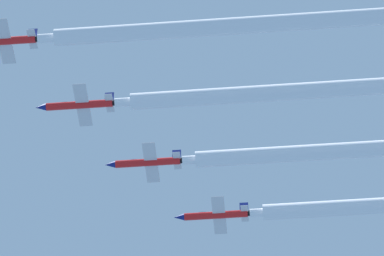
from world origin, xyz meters
The scene contains 6 objects.
jet_second_echelon centered at (-4.53, 4.38, 143.25)m, with size 7.25×10.55×2.54m.
jet_third_echelon centered at (5.23, -3.50, 141.99)m, with size 7.25×10.55×2.54m.
jet_fourth_echelon centered at (14.43, -11.89, 140.49)m, with size 7.25×10.55×2.54m.
smoke_trail_lead centered at (-14.74, -19.94, 144.59)m, with size 2.15×56.03×2.15m.
smoke_trail_second_echelon centered at (-4.53, -27.71, 143.23)m, with size 2.15×54.47×2.15m.
smoke_trail_third_echelon centered at (5.23, -31.65, 141.97)m, with size 2.15×46.59×2.15m.
Camera 1 is at (-128.11, -20.79, 1.87)m, focal length 137.18 mm.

